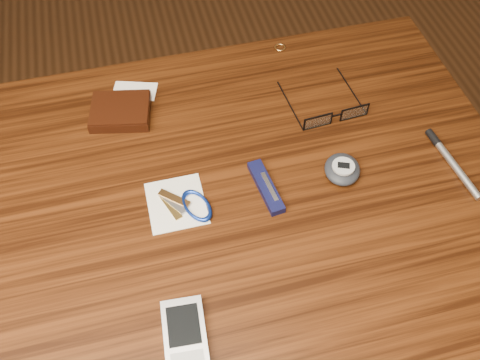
{
  "coord_description": "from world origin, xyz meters",
  "views": [
    {
      "loc": [
        -0.06,
        -0.46,
        1.43
      ],
      "look_at": [
        0.06,
        0.02,
        0.76
      ],
      "focal_mm": 40.0,
      "sensor_mm": 36.0,
      "label": 1
    }
  ],
  "objects_px": {
    "pedometer": "(342,169)",
    "silver_pen": "(449,158)",
    "pocket_knife": "(266,187)",
    "desk": "(209,237)",
    "wallet_and_card": "(121,111)",
    "eyeglasses": "(334,114)",
    "notepad_keys": "(187,204)",
    "pda_phone": "(185,336)"
  },
  "relations": [
    {
      "from": "pocket_knife",
      "to": "pedometer",
      "type": "bearing_deg",
      "value": 0.19
    },
    {
      "from": "pedometer",
      "to": "notepad_keys",
      "type": "xyz_separation_m",
      "value": [
        -0.25,
        -0.0,
        -0.01
      ]
    },
    {
      "from": "pedometer",
      "to": "silver_pen",
      "type": "height_order",
      "value": "pedometer"
    },
    {
      "from": "desk",
      "to": "notepad_keys",
      "type": "distance_m",
      "value": 0.11
    },
    {
      "from": "desk",
      "to": "pda_phone",
      "type": "bearing_deg",
      "value": -109.28
    },
    {
      "from": "eyeglasses",
      "to": "wallet_and_card",
      "type": "bearing_deg",
      "value": 164.29
    },
    {
      "from": "wallet_and_card",
      "to": "notepad_keys",
      "type": "xyz_separation_m",
      "value": [
        0.07,
        -0.21,
        -0.01
      ]
    },
    {
      "from": "pda_phone",
      "to": "pedometer",
      "type": "relative_size",
      "value": 1.3
    },
    {
      "from": "pda_phone",
      "to": "pocket_knife",
      "type": "xyz_separation_m",
      "value": [
        0.17,
        0.2,
        -0.0
      ]
    },
    {
      "from": "eyeglasses",
      "to": "pedometer",
      "type": "distance_m",
      "value": 0.12
    },
    {
      "from": "pedometer",
      "to": "silver_pen",
      "type": "xyz_separation_m",
      "value": [
        0.18,
        -0.02,
        -0.01
      ]
    },
    {
      "from": "desk",
      "to": "silver_pen",
      "type": "height_order",
      "value": "silver_pen"
    },
    {
      "from": "eyeglasses",
      "to": "pedometer",
      "type": "xyz_separation_m",
      "value": [
        -0.03,
        -0.11,
        -0.0
      ]
    },
    {
      "from": "eyeglasses",
      "to": "silver_pen",
      "type": "relative_size",
      "value": 0.9
    },
    {
      "from": "silver_pen",
      "to": "wallet_and_card",
      "type": "bearing_deg",
      "value": 155.37
    },
    {
      "from": "wallet_and_card",
      "to": "pedometer",
      "type": "height_order",
      "value": "pedometer"
    },
    {
      "from": "eyeglasses",
      "to": "pocket_knife",
      "type": "bearing_deg",
      "value": -143.33
    },
    {
      "from": "pedometer",
      "to": "pocket_knife",
      "type": "height_order",
      "value": "pedometer"
    },
    {
      "from": "pedometer",
      "to": "silver_pen",
      "type": "bearing_deg",
      "value": -5.4
    },
    {
      "from": "desk",
      "to": "pda_phone",
      "type": "distance_m",
      "value": 0.24
    },
    {
      "from": "pocket_knife",
      "to": "silver_pen",
      "type": "xyz_separation_m",
      "value": [
        0.3,
        -0.02,
        -0.0
      ]
    },
    {
      "from": "eyeglasses",
      "to": "desk",
      "type": "bearing_deg",
      "value": -154.8
    },
    {
      "from": "pedometer",
      "to": "notepad_keys",
      "type": "distance_m",
      "value": 0.25
    },
    {
      "from": "pda_phone",
      "to": "desk",
      "type": "bearing_deg",
      "value": 70.72
    },
    {
      "from": "wallet_and_card",
      "to": "pocket_knife",
      "type": "relative_size",
      "value": 1.34
    },
    {
      "from": "wallet_and_card",
      "to": "pda_phone",
      "type": "xyz_separation_m",
      "value": [
        0.03,
        -0.42,
        -0.0
      ]
    },
    {
      "from": "wallet_and_card",
      "to": "notepad_keys",
      "type": "bearing_deg",
      "value": -70.79
    },
    {
      "from": "eyeglasses",
      "to": "pocket_knife",
      "type": "height_order",
      "value": "eyeglasses"
    },
    {
      "from": "desk",
      "to": "pedometer",
      "type": "relative_size",
      "value": 12.32
    },
    {
      "from": "wallet_and_card",
      "to": "desk",
      "type": "bearing_deg",
      "value": -64.47
    },
    {
      "from": "desk",
      "to": "pedometer",
      "type": "height_order",
      "value": "pedometer"
    },
    {
      "from": "eyeglasses",
      "to": "silver_pen",
      "type": "xyz_separation_m",
      "value": [
        0.15,
        -0.13,
        -0.01
      ]
    },
    {
      "from": "wallet_and_card",
      "to": "pedometer",
      "type": "relative_size",
      "value": 1.71
    },
    {
      "from": "wallet_and_card",
      "to": "silver_pen",
      "type": "xyz_separation_m",
      "value": [
        0.5,
        -0.23,
        -0.0
      ]
    },
    {
      "from": "pedometer",
      "to": "pocket_knife",
      "type": "bearing_deg",
      "value": -179.81
    },
    {
      "from": "eyeglasses",
      "to": "pda_phone",
      "type": "height_order",
      "value": "eyeglasses"
    },
    {
      "from": "desk",
      "to": "eyeglasses",
      "type": "distance_m",
      "value": 0.3
    },
    {
      "from": "wallet_and_card",
      "to": "eyeglasses",
      "type": "xyz_separation_m",
      "value": [
        0.35,
        -0.1,
        0.0
      ]
    },
    {
      "from": "eyeglasses",
      "to": "pocket_knife",
      "type": "distance_m",
      "value": 0.19
    },
    {
      "from": "eyeglasses",
      "to": "pedometer",
      "type": "bearing_deg",
      "value": -104.02
    },
    {
      "from": "pocket_knife",
      "to": "notepad_keys",
      "type": "bearing_deg",
      "value": 179.96
    },
    {
      "from": "wallet_and_card",
      "to": "notepad_keys",
      "type": "distance_m",
      "value": 0.23
    }
  ]
}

